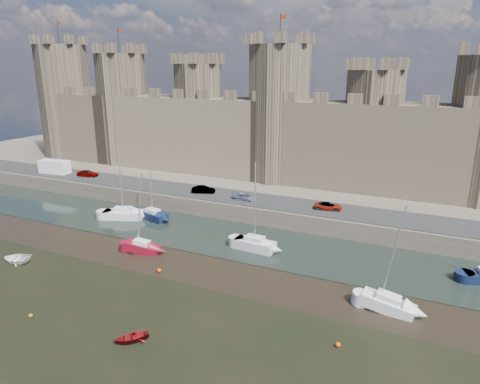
{
  "coord_description": "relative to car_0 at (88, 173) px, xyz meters",
  "views": [
    {
      "loc": [
        27.75,
        -23.22,
        21.85
      ],
      "look_at": [
        6.74,
        22.0,
        7.3
      ],
      "focal_mm": 32.0,
      "sensor_mm": 36.0,
      "label": 1
    }
  ],
  "objects": [
    {
      "name": "buoy_1",
      "position": [
        31.33,
        -22.17,
        -2.92
      ],
      "size": [
        0.49,
        0.49,
        0.49
      ],
      "primitive_type": "sphere",
      "color": "#E7380A",
      "rests_on": "ground"
    },
    {
      "name": "sailboat_5",
      "position": [
        55.22,
        -19.61,
        -2.41
      ],
      "size": [
        5.0,
        2.31,
        10.48
      ],
      "rotation": [
        0.0,
        0.0,
        -0.09
      ],
      "color": "silver",
      "rests_on": "ground"
    },
    {
      "name": "ground",
      "position": [
        29.83,
        -34.17,
        -3.16
      ],
      "size": [
        160.0,
        160.0,
        0.0
      ],
      "primitive_type": "plane",
      "color": "black",
      "rests_on": "ground"
    },
    {
      "name": "dinghy_6",
      "position": [
        14.68,
        -27.05,
        -2.79
      ],
      "size": [
        3.83,
        2.9,
        0.75
      ],
      "primitive_type": "imported",
      "rotation": [
        1.57,
        0.0,
        4.8
      ],
      "color": "white",
      "rests_on": "ground"
    },
    {
      "name": "buoy_3",
      "position": [
        52.24,
        -27.01,
        -2.94
      ],
      "size": [
        0.44,
        0.44,
        0.44
      ],
      "primitive_type": "sphere",
      "color": "#E13C0A",
      "rests_on": "ground"
    },
    {
      "name": "road",
      "position": [
        29.83,
        -0.17,
        -0.61
      ],
      "size": [
        160.0,
        7.0,
        0.1
      ],
      "primitive_type": "cube",
      "color": "black",
      "rests_on": "quay"
    },
    {
      "name": "quay",
      "position": [
        29.83,
        25.83,
        -1.91
      ],
      "size": [
        160.0,
        60.0,
        2.5
      ],
      "primitive_type": "cube",
      "color": "#4C443A",
      "rests_on": "ground"
    },
    {
      "name": "van",
      "position": [
        -7.49,
        -0.67,
        0.6
      ],
      "size": [
        5.99,
        2.88,
        2.53
      ],
      "primitive_type": "cube",
      "rotation": [
        0.0,
        0.0,
        0.1
      ],
      "color": "silver",
      "rests_on": "quay"
    },
    {
      "name": "water_channel",
      "position": [
        29.83,
        -10.17,
        -3.12
      ],
      "size": [
        160.0,
        12.0,
        0.08
      ],
      "primitive_type": "cube",
      "color": "black",
      "rests_on": "ground"
    },
    {
      "name": "castle",
      "position": [
        29.2,
        13.83,
        8.51
      ],
      "size": [
        108.5,
        11.0,
        29.0
      ],
      "color": "#42382B",
      "rests_on": "quay"
    },
    {
      "name": "buoy_4",
      "position": [
        25.96,
        -34.5,
        -2.97
      ],
      "size": [
        0.39,
        0.39,
        0.39
      ],
      "primitive_type": "sphere",
      "color": "#C06008",
      "rests_on": "ground"
    },
    {
      "name": "car_0",
      "position": [
        0.0,
        0.0,
        0.0
      ],
      "size": [
        4.1,
        2.28,
        1.32
      ],
      "primitive_type": "imported",
      "rotation": [
        0.0,
        0.0,
        1.77
      ],
      "color": "gray",
      "rests_on": "quay"
    },
    {
      "name": "car_3",
      "position": [
        44.76,
        -0.19,
        -0.12
      ],
      "size": [
        4.13,
        2.43,
        1.08
      ],
      "primitive_type": "imported",
      "rotation": [
        0.0,
        0.0,
        1.74
      ],
      "color": "gray",
      "rests_on": "quay"
    },
    {
      "name": "sailboat_0",
      "position": [
        16.27,
        -9.96,
        -2.32
      ],
      "size": [
        6.31,
        4.31,
        11.0
      ],
      "rotation": [
        0.0,
        0.0,
        0.38
      ],
      "color": "silver",
      "rests_on": "ground"
    },
    {
      "name": "dinghy_4",
      "position": [
        36.5,
        -33.45,
        -2.86
      ],
      "size": [
        3.5,
        3.54,
        0.6
      ],
      "primitive_type": "imported",
      "rotation": [
        1.57,
        0.0,
        5.53
      ],
      "color": "maroon",
      "rests_on": "ground"
    },
    {
      "name": "car_1",
      "position": [
        24.67,
        -0.44,
        -0.05
      ],
      "size": [
        3.92,
        2.46,
        1.22
      ],
      "primitive_type": "imported",
      "rotation": [
        0.0,
        0.0,
        1.91
      ],
      "color": "gray",
      "rests_on": "quay"
    },
    {
      "name": "sailboat_2",
      "position": [
        38.56,
        -12.17,
        -2.29
      ],
      "size": [
        5.28,
        2.35,
        11.13
      ],
      "rotation": [
        0.0,
        0.0,
        -0.07
      ],
      "color": "silver",
      "rests_on": "ground"
    },
    {
      "name": "seaweed_patch",
      "position": [
        29.83,
        -40.17,
        -3.15
      ],
      "size": [
        70.0,
        34.0,
        0.01
      ],
      "primitive_type": "cube",
      "color": "black",
      "rests_on": "ground"
    },
    {
      "name": "sailboat_1",
      "position": [
        20.47,
        -8.37,
        -2.36
      ],
      "size": [
        5.36,
        3.09,
        10.09
      ],
      "rotation": [
        0.0,
        0.0,
        -0.24
      ],
      "color": "black",
      "rests_on": "ground"
    },
    {
      "name": "car_2",
      "position": [
        32.14,
        -1.07,
        -0.12
      ],
      "size": [
        3.82,
        1.86,
        1.07
      ],
      "primitive_type": "imported",
      "rotation": [
        0.0,
        0.0,
        1.47
      ],
      "color": "gray",
      "rests_on": "quay"
    },
    {
      "name": "sailboat_4",
      "position": [
        26.32,
        -18.6,
        -2.42
      ],
      "size": [
        4.53,
        2.39,
        10.07
      ],
      "rotation": [
        0.0,
        0.0,
        0.17
      ],
      "color": "maroon",
      "rests_on": "ground"
    }
  ]
}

